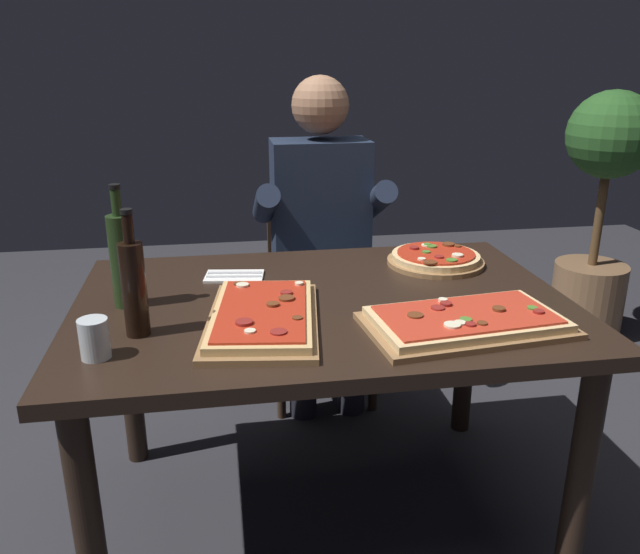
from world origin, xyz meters
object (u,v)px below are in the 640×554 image
object	(u,v)px
dining_table	(323,330)
wine_bottle_dark	(134,286)
tumbler_near_camera	(94,339)
oil_bottle_amber	(122,258)
pizza_round_far	(436,259)
seated_diner	(322,230)
potted_plant_corner	(601,206)
pizza_rectangular_left	(263,316)
diner_chair	(317,281)
pizza_rectangular_front	(466,322)

from	to	relation	value
dining_table	wine_bottle_dark	xyz separation A→B (m)	(-0.49, -0.16, 0.22)
wine_bottle_dark	tumbler_near_camera	xyz separation A→B (m)	(-0.08, -0.12, -0.08)
oil_bottle_amber	wine_bottle_dark	bearing A→B (deg)	-75.62
pizza_round_far	seated_diner	distance (m)	0.57
wine_bottle_dark	oil_bottle_amber	size ratio (longest dim) A/B	0.94
seated_diner	potted_plant_corner	distance (m)	1.53
pizza_rectangular_left	wine_bottle_dark	bearing A→B (deg)	-176.39
pizza_round_far	seated_diner	bearing A→B (deg)	122.30
pizza_round_far	diner_chair	bearing A→B (deg)	116.83
oil_bottle_amber	diner_chair	distance (m)	1.12
pizza_rectangular_left	potted_plant_corner	bearing A→B (deg)	36.14
oil_bottle_amber	potted_plant_corner	distance (m)	2.41
seated_diner	dining_table	bearing A→B (deg)	-99.22
pizza_rectangular_front	seated_diner	xyz separation A→B (m)	(-0.21, 1.00, -0.02)
dining_table	pizza_rectangular_front	xyz separation A→B (m)	(0.33, -0.26, 0.12)
dining_table	diner_chair	size ratio (longest dim) A/B	1.61
wine_bottle_dark	oil_bottle_amber	bearing A→B (deg)	104.38
pizza_rectangular_front	diner_chair	world-z (taller)	diner_chair
pizza_rectangular_front	oil_bottle_amber	xyz separation A→B (m)	(-0.87, 0.31, 0.12)
oil_bottle_amber	seated_diner	size ratio (longest dim) A/B	0.26
dining_table	pizza_rectangular_front	world-z (taller)	pizza_rectangular_front
pizza_round_far	potted_plant_corner	distance (m)	1.47
pizza_rectangular_front	seated_diner	size ratio (longest dim) A/B	0.40
pizza_rectangular_front	wine_bottle_dark	world-z (taller)	wine_bottle_dark
seated_diner	pizza_rectangular_left	bearing A→B (deg)	-108.97
diner_chair	wine_bottle_dark	bearing A→B (deg)	-121.10
tumbler_near_camera	potted_plant_corner	xyz separation A→B (m)	(2.17, 1.43, -0.09)
potted_plant_corner	pizza_rectangular_front	bearing A→B (deg)	-131.79
wine_bottle_dark	diner_chair	xyz separation A→B (m)	(0.61, 1.02, -0.38)
dining_table	seated_diner	distance (m)	0.75
pizza_rectangular_front	seated_diner	bearing A→B (deg)	101.68
tumbler_near_camera	pizza_round_far	bearing A→B (deg)	28.17
oil_bottle_amber	diner_chair	xyz separation A→B (m)	(0.67, 0.81, -0.39)
pizza_rectangular_front	dining_table	bearing A→B (deg)	141.12
pizza_round_far	diner_chair	distance (m)	0.73
pizza_rectangular_front	potted_plant_corner	xyz separation A→B (m)	(1.26, 1.41, -0.07)
diner_chair	seated_diner	size ratio (longest dim) A/B	0.65
diner_chair	seated_diner	xyz separation A→B (m)	(0.00, -0.12, 0.26)
dining_table	pizza_rectangular_front	distance (m)	0.43
dining_table	pizza_rectangular_left	xyz separation A→B (m)	(-0.18, -0.14, 0.12)
dining_table	pizza_round_far	distance (m)	0.51
oil_bottle_amber	tumbler_near_camera	size ratio (longest dim) A/B	3.58
wine_bottle_dark	pizza_rectangular_front	bearing A→B (deg)	-6.94
pizza_rectangular_front	potted_plant_corner	bearing A→B (deg)	48.21
pizza_round_far	potted_plant_corner	bearing A→B (deg)	37.54
potted_plant_corner	seated_diner	bearing A→B (deg)	-164.21
wine_bottle_dark	seated_diner	world-z (taller)	seated_diner
oil_bottle_amber	seated_diner	distance (m)	0.97
pizza_round_far	pizza_rectangular_front	bearing A→B (deg)	-100.64
oil_bottle_amber	pizza_round_far	bearing A→B (deg)	12.34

